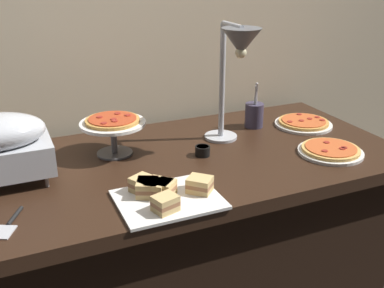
{
  "coord_description": "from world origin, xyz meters",
  "views": [
    {
      "loc": [
        -0.54,
        -1.5,
        1.48
      ],
      "look_at": [
        0.12,
        0.0,
        0.81
      ],
      "focal_mm": 42.75,
      "sensor_mm": 36.0,
      "label": 1
    }
  ],
  "objects_px": {
    "sauce_cup_near": "(203,150)",
    "pizza_plate_raised_stand": "(113,126)",
    "sandwich_platter": "(164,192)",
    "pizza_plate_center": "(304,123)",
    "utensil_holder": "(254,115)",
    "serving_spatula": "(9,224)",
    "heat_lamp": "(237,55)",
    "pizza_plate_front": "(331,150)"
  },
  "relations": [
    {
      "from": "sandwich_platter",
      "to": "pizza_plate_center",
      "type": "bearing_deg",
      "value": 25.32
    },
    {
      "from": "pizza_plate_center",
      "to": "utensil_holder",
      "type": "relative_size",
      "value": 1.24
    },
    {
      "from": "pizza_plate_raised_stand",
      "to": "heat_lamp",
      "type": "bearing_deg",
      "value": -15.71
    },
    {
      "from": "sandwich_platter",
      "to": "sauce_cup_near",
      "type": "relative_size",
      "value": 5.53
    },
    {
      "from": "pizza_plate_center",
      "to": "serving_spatula",
      "type": "xyz_separation_m",
      "value": [
        -1.3,
        -0.36,
        -0.01
      ]
    },
    {
      "from": "pizza_plate_raised_stand",
      "to": "sandwich_platter",
      "type": "height_order",
      "value": "pizza_plate_raised_stand"
    },
    {
      "from": "pizza_plate_raised_stand",
      "to": "sauce_cup_near",
      "type": "xyz_separation_m",
      "value": [
        0.31,
        -0.15,
        -0.1
      ]
    },
    {
      "from": "pizza_plate_front",
      "to": "pizza_plate_raised_stand",
      "type": "height_order",
      "value": "pizza_plate_raised_stand"
    },
    {
      "from": "pizza_plate_front",
      "to": "serving_spatula",
      "type": "relative_size",
      "value": 1.53
    },
    {
      "from": "sauce_cup_near",
      "to": "pizza_plate_raised_stand",
      "type": "bearing_deg",
      "value": 153.96
    },
    {
      "from": "sandwich_platter",
      "to": "sauce_cup_near",
      "type": "bearing_deg",
      "value": 45.91
    },
    {
      "from": "sauce_cup_near",
      "to": "pizza_plate_center",
      "type": "bearing_deg",
      "value": 12.3
    },
    {
      "from": "pizza_plate_front",
      "to": "pizza_plate_center",
      "type": "height_order",
      "value": "same"
    },
    {
      "from": "pizza_plate_front",
      "to": "serving_spatula",
      "type": "xyz_separation_m",
      "value": [
        -1.2,
        -0.05,
        -0.01
      ]
    },
    {
      "from": "pizza_plate_raised_stand",
      "to": "utensil_holder",
      "type": "distance_m",
      "value": 0.67
    },
    {
      "from": "utensil_holder",
      "to": "sauce_cup_near",
      "type": "bearing_deg",
      "value": -149.83
    },
    {
      "from": "sauce_cup_near",
      "to": "utensil_holder",
      "type": "height_order",
      "value": "utensil_holder"
    },
    {
      "from": "heat_lamp",
      "to": "pizza_plate_front",
      "type": "bearing_deg",
      "value": -32.86
    },
    {
      "from": "sauce_cup_near",
      "to": "serving_spatula",
      "type": "bearing_deg",
      "value": -162.33
    },
    {
      "from": "utensil_holder",
      "to": "serving_spatula",
      "type": "xyz_separation_m",
      "value": [
        -1.08,
        -0.44,
        -0.05
      ]
    },
    {
      "from": "heat_lamp",
      "to": "sauce_cup_near",
      "type": "relative_size",
      "value": 8.38
    },
    {
      "from": "pizza_plate_front",
      "to": "sandwich_platter",
      "type": "xyz_separation_m",
      "value": [
        -0.73,
        -0.08,
        0.01
      ]
    },
    {
      "from": "pizza_plate_raised_stand",
      "to": "utensil_holder",
      "type": "bearing_deg",
      "value": 4.58
    },
    {
      "from": "sauce_cup_near",
      "to": "utensil_holder",
      "type": "xyz_separation_m",
      "value": [
        0.35,
        0.21,
        0.04
      ]
    },
    {
      "from": "pizza_plate_front",
      "to": "sandwich_platter",
      "type": "relative_size",
      "value": 0.79
    },
    {
      "from": "utensil_holder",
      "to": "serving_spatula",
      "type": "bearing_deg",
      "value": -157.97
    },
    {
      "from": "utensil_holder",
      "to": "pizza_plate_center",
      "type": "bearing_deg",
      "value": -20.5
    },
    {
      "from": "sauce_cup_near",
      "to": "heat_lamp",
      "type": "bearing_deg",
      "value": 8.37
    },
    {
      "from": "serving_spatula",
      "to": "sauce_cup_near",
      "type": "bearing_deg",
      "value": 17.67
    },
    {
      "from": "sandwich_platter",
      "to": "utensil_holder",
      "type": "relative_size",
      "value": 1.54
    },
    {
      "from": "pizza_plate_front",
      "to": "pizza_plate_raised_stand",
      "type": "relative_size",
      "value": 1.0
    },
    {
      "from": "pizza_plate_front",
      "to": "utensil_holder",
      "type": "distance_m",
      "value": 0.41
    },
    {
      "from": "utensil_holder",
      "to": "serving_spatula",
      "type": "distance_m",
      "value": 1.17
    },
    {
      "from": "heat_lamp",
      "to": "pizza_plate_front",
      "type": "xyz_separation_m",
      "value": [
        0.32,
        -0.21,
        -0.37
      ]
    },
    {
      "from": "sauce_cup_near",
      "to": "serving_spatula",
      "type": "distance_m",
      "value": 0.77
    },
    {
      "from": "pizza_plate_raised_stand",
      "to": "sauce_cup_near",
      "type": "distance_m",
      "value": 0.36
    },
    {
      "from": "serving_spatula",
      "to": "pizza_plate_front",
      "type": "bearing_deg",
      "value": 2.21
    },
    {
      "from": "pizza_plate_center",
      "to": "sauce_cup_near",
      "type": "relative_size",
      "value": 4.44
    },
    {
      "from": "pizza_plate_front",
      "to": "utensil_holder",
      "type": "relative_size",
      "value": 1.21
    },
    {
      "from": "heat_lamp",
      "to": "pizza_plate_center",
      "type": "bearing_deg",
      "value": 13.69
    },
    {
      "from": "pizza_plate_front",
      "to": "utensil_holder",
      "type": "height_order",
      "value": "utensil_holder"
    },
    {
      "from": "pizza_plate_center",
      "to": "sandwich_platter",
      "type": "bearing_deg",
      "value": -154.68
    }
  ]
}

